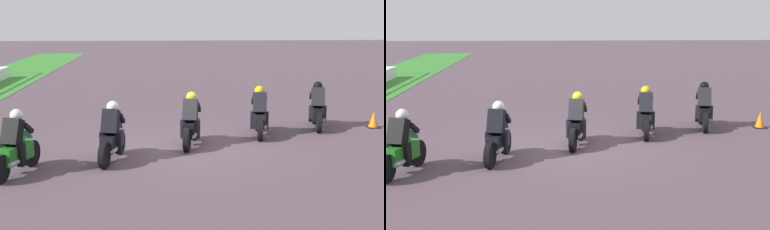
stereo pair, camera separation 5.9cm
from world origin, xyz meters
TOP-DOWN VIEW (x-y plane):
  - ground_plane at (0.00, 0.00)m, footprint 120.00×120.00m
  - rider_lane_a at (2.23, -4.29)m, footprint 2.03×0.62m
  - rider_lane_b at (1.29, -2.22)m, footprint 2.04×0.59m
  - rider_lane_c at (0.19, -0.08)m, footprint 2.02×0.63m
  - rider_lane_d at (-1.28, 1.99)m, footprint 2.03×0.62m
  - rider_lane_e at (-2.29, 4.10)m, footprint 2.00×0.69m
  - traffic_cone at (2.20, -6.15)m, footprint 0.40×0.40m

SIDE VIEW (x-z plane):
  - ground_plane at x=0.00m, z-range 0.00..0.00m
  - traffic_cone at x=2.20m, z-range -0.02..0.51m
  - rider_lane_a at x=2.23m, z-range -0.13..1.38m
  - rider_lane_b at x=1.29m, z-range -0.13..1.38m
  - rider_lane_c at x=0.19m, z-range -0.13..1.38m
  - rider_lane_d at x=-1.28m, z-range -0.13..1.38m
  - rider_lane_e at x=-2.29m, z-range -0.13..1.38m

